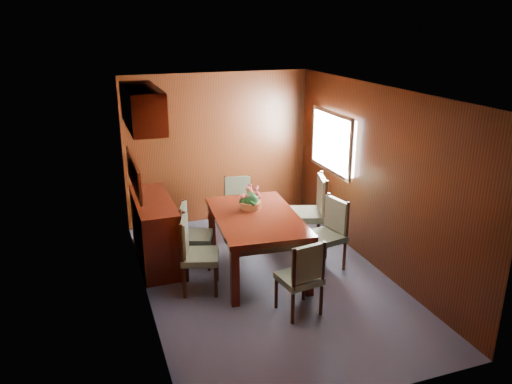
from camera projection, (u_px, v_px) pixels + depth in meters
name	position (u px, v px, depth m)	size (l,w,h in m)	color
ground	(267.00, 280.00, 6.39)	(4.50, 4.50, 0.00)	#3F4256
room_shell	(251.00, 151.00, 6.12)	(3.06, 4.52, 2.41)	black
sideboard	(155.00, 231.00, 6.74)	(0.48, 1.40, 0.90)	black
dining_table	(256.00, 223.00, 6.42)	(1.18, 1.76, 0.79)	black
chair_left_near	(194.00, 250.00, 6.00)	(0.54, 0.56, 0.96)	black
chair_left_far	(191.00, 231.00, 6.64)	(0.51, 0.52, 0.88)	black
chair_right_near	(329.00, 229.00, 6.58)	(0.52, 0.53, 0.96)	black
chair_right_far	(313.00, 208.00, 7.14)	(0.62, 0.64, 1.09)	black
chair_head	(303.00, 274.00, 5.48)	(0.49, 0.47, 0.91)	black
chair_foot	(239.00, 202.00, 7.64)	(0.48, 0.46, 0.91)	black
flower_centerpiece	(251.00, 197.00, 6.59)	(0.30, 0.30, 0.30)	#C8773D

